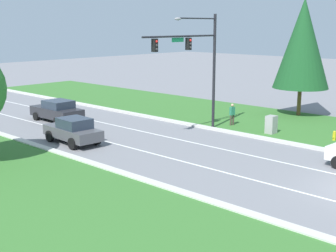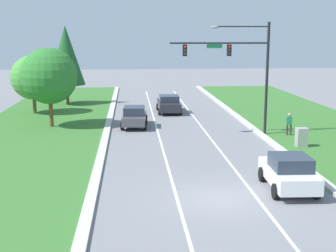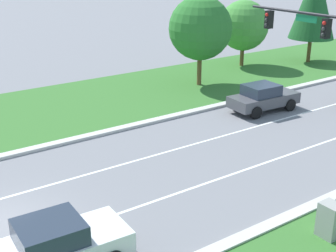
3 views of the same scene
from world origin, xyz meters
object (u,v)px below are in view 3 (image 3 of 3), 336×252
graphite_sedan (263,97)px  oak_near_left_tree (200,28)px  conifer_mid_left_tree (314,1)px  white_sedan (57,245)px  oak_far_left_tree (244,25)px  utility_cabinet (330,221)px

graphite_sedan → oak_near_left_tree: bearing=-179.4°
conifer_mid_left_tree → oak_near_left_tree: bearing=-88.7°
graphite_sedan → oak_near_left_tree: 7.31m
white_sedan → oak_far_left_tree: 28.15m
utility_cabinet → oak_far_left_tree: size_ratio=0.24×
graphite_sedan → white_sedan: white_sedan is taller
graphite_sedan → oak_near_left_tree: (-6.55, 0.32, 3.23)m
graphite_sedan → oak_near_left_tree: size_ratio=0.71×
utility_cabinet → oak_far_left_tree: 24.89m
oak_near_left_tree → oak_far_left_tree: bearing=111.5°
white_sedan → oak_near_left_tree: bearing=132.5°
utility_cabinet → oak_far_left_tree: oak_far_left_tree is taller
graphite_sedan → oak_far_left_tree: (-9.13, 6.87, 2.53)m
graphite_sedan → utility_cabinet: bearing=-32.7°
graphite_sedan → utility_cabinet: (10.76, -7.84, -0.19)m
oak_near_left_tree → utility_cabinet: bearing=-25.2°
graphite_sedan → white_sedan: (7.12, -15.97, 0.02)m
utility_cabinet → oak_near_left_tree: size_ratio=0.21×
oak_near_left_tree → conifer_mid_left_tree: size_ratio=0.77×
utility_cabinet → white_sedan: bearing=-114.1°
oak_near_left_tree → conifer_mid_left_tree: 12.21m
white_sedan → oak_near_left_tree: oak_near_left_tree is taller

